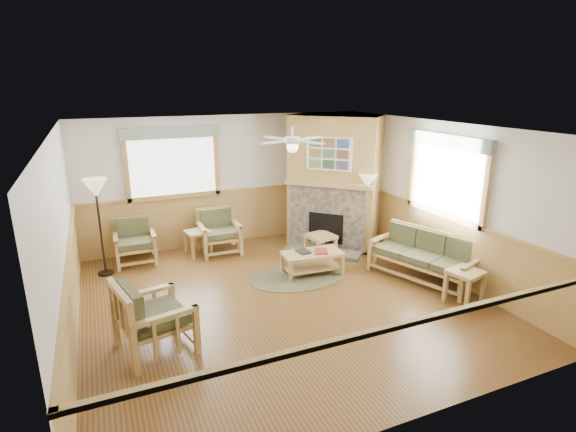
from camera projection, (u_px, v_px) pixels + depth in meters
name	position (u px, v px, depth m)	size (l,w,h in m)	color
floor	(283.00, 299.00, 7.18)	(6.00, 6.00, 0.01)	brown
ceiling	(282.00, 128.00, 6.40)	(6.00, 6.00, 0.01)	white
wall_back	(227.00, 180.00, 9.43)	(6.00, 0.02, 2.70)	silver
wall_front	(408.00, 305.00, 4.15)	(6.00, 0.02, 2.70)	silver
wall_left	(63.00, 246.00, 5.64)	(0.02, 6.00, 2.70)	silver
wall_right	(438.00, 199.00, 7.94)	(0.02, 6.00, 2.70)	silver
wainscot	(282.00, 267.00, 7.02)	(6.00, 6.00, 1.10)	#AF8947
fireplace	(335.00, 181.00, 9.37)	(2.20, 2.20, 2.70)	#AF8947
window_back	(170.00, 126.00, 8.63)	(1.90, 0.16, 1.50)	white
window_right	(452.00, 133.00, 7.41)	(0.16, 1.90, 1.50)	white
ceiling_fan	(292.00, 128.00, 6.79)	(1.24, 1.24, 0.36)	white
sofa	(423.00, 257.00, 7.80)	(0.75, 1.82, 0.84)	tan
armchair_back_left	(135.00, 242.00, 8.54)	(0.73, 0.73, 0.82)	tan
armchair_back_right	(219.00, 232.00, 9.04)	(0.77, 0.77, 0.87)	tan
armchair_left	(154.00, 316.00, 5.70)	(0.86, 0.86, 0.96)	tan
coffee_table	(312.00, 263.00, 8.06)	(1.05, 0.53, 0.42)	tan
end_table_chairs	(198.00, 243.00, 8.95)	(0.45, 0.43, 0.51)	tan
end_table_sofa	(464.00, 287.00, 6.98)	(0.49, 0.47, 0.54)	tan
footstool	(321.00, 245.00, 8.94)	(0.50, 0.50, 0.43)	tan
braided_rug	(298.00, 276.00, 8.00)	(1.78, 1.78, 0.01)	#4B472E
floor_lamp_left	(100.00, 228.00, 7.87)	(0.40, 0.40, 1.76)	black
floor_lamp_right	(366.00, 214.00, 8.90)	(0.37, 0.37, 1.64)	black
book_red	(321.00, 250.00, 8.00)	(0.22, 0.30, 0.03)	maroon
book_dark	(303.00, 251.00, 7.99)	(0.20, 0.27, 0.03)	#272720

